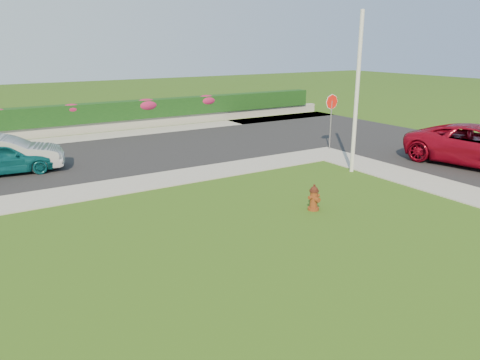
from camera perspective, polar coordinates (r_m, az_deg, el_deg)
ground at (r=11.99m, az=14.24°, el=-9.35°), size 120.00×120.00×0.00m
street_far at (r=22.13m, az=-23.28°, el=1.75°), size 26.00×8.00×0.04m
sidewalk_far at (r=17.22m, az=-23.81°, el=-2.23°), size 24.00×2.00×0.04m
curb_corner at (r=22.74m, az=10.37°, el=3.20°), size 2.00×2.00×0.04m
sidewalk_beyond at (r=27.71m, az=-16.83°, el=5.11°), size 34.00×2.00×0.04m
retaining_wall at (r=29.09m, az=-17.68°, el=6.11°), size 34.00×0.40×0.60m
hedge at (r=29.06m, az=-17.88°, el=7.78°), size 32.00×0.90×1.10m
fire_hydrant at (r=14.94m, az=9.00°, el=-2.18°), size 0.43×0.41×0.84m
sedan_teal at (r=20.89m, az=-26.90°, el=2.45°), size 4.05×1.94×1.34m
sedan_silver at (r=21.20m, az=-26.75°, el=2.84°), size 4.70×2.58×1.47m
utility_pole at (r=19.28m, az=14.06°, el=10.12°), size 0.16×0.16×6.32m
stop_sign at (r=23.41m, az=11.10°, el=8.57°), size 0.75×0.06×2.73m
flower_clump_d at (r=28.70m, az=-19.84°, el=8.14°), size 1.18×0.76×0.59m
flower_clump_e at (r=29.97m, az=-11.34°, el=8.96°), size 1.53×0.99×0.77m
flower_clump_f at (r=31.69m, az=-4.12°, el=9.66°), size 1.43×0.92×0.72m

